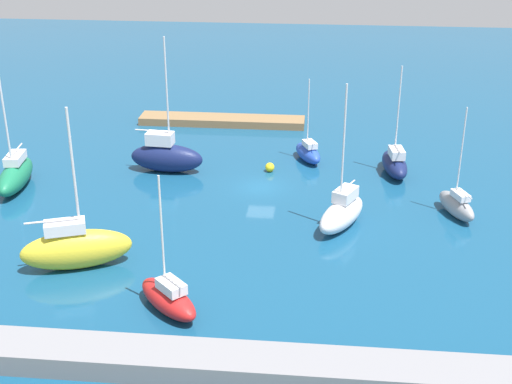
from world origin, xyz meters
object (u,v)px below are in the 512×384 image
Objects in this scene: sailboat_white_off_beacon at (342,212)px; sailboat_green_west_end at (15,174)px; sailboat_navy_outer_mooring at (166,156)px; sailboat_navy_center_basin at (395,163)px; sailboat_red_far_south at (168,298)px; sailboat_blue_near_pier at (308,152)px; pier_dock at (222,120)px; sailboat_yellow_by_breakwater at (76,248)px; sailboat_gray_lone_north at (457,205)px; mooring_buoy_yellow at (270,167)px.

sailboat_white_off_beacon is 0.98× the size of sailboat_green_west_end.
sailboat_navy_outer_mooring reaches higher than sailboat_navy_center_basin.
sailboat_red_far_south is at bearing 139.45° from sailboat_navy_center_basin.
sailboat_blue_near_pier is 8.66m from sailboat_navy_center_basin.
pier_dock is 1.58× the size of sailboat_white_off_beacon.
sailboat_yellow_by_breakwater is 9.13m from sailboat_red_far_south.
sailboat_navy_center_basin reaches higher than pier_dock.
sailboat_blue_near_pier is at bearing 65.06° from sailboat_navy_center_basin.
sailboat_white_off_beacon is (-16.51, 10.22, -0.28)m from sailboat_navy_outer_mooring.
sailboat_white_off_beacon is at bearing 73.32° from sailboat_green_west_end.
sailboat_navy_outer_mooring is 14.01m from sailboat_blue_near_pier.
sailboat_red_far_south is at bearing 107.28° from sailboat_gray_lone_north.
pier_dock is 1.46× the size of sailboat_navy_outer_mooring.
sailboat_white_off_beacon is 13.00m from mooring_buoy_yellow.
sailboat_blue_near_pier is 27.72m from sailboat_green_west_end.
sailboat_navy_center_basin is at bearing 19.42° from sailboat_yellow_by_breakwater.
sailboat_yellow_by_breakwater reaches higher than sailboat_blue_near_pier.
sailboat_green_west_end is at bearing 66.22° from sailboat_gray_lone_north.
sailboat_gray_lone_north reaches higher than pier_dock.
sailboat_blue_near_pier is (-10.15, 10.55, 0.47)m from pier_dock.
mooring_buoy_yellow is at bearing 42.66° from sailboat_gray_lone_north.
sailboat_navy_outer_mooring is (3.24, 14.65, 1.13)m from pier_dock.
sailboat_navy_center_basin is (-34.38, -6.63, -0.18)m from sailboat_green_west_end.
pier_dock is 15.25m from mooring_buoy_yellow.
sailboat_yellow_by_breakwater reaches higher than mooring_buoy_yellow.
sailboat_navy_outer_mooring is at bearing 105.20° from sailboat_green_west_end.
sailboat_blue_near_pier is at bearing 27.43° from sailboat_gray_lone_north.
pier_dock is 21.28× the size of mooring_buoy_yellow.
mooring_buoy_yellow is at bearing 115.63° from pier_dock.
sailboat_white_off_beacon is at bearing 167.93° from sailboat_blue_near_pier.
sailboat_navy_outer_mooring is 1.08× the size of sailboat_yellow_by_breakwater.
sailboat_yellow_by_breakwater reaches higher than sailboat_red_far_south.
sailboat_white_off_beacon is 29.69m from sailboat_green_west_end.
sailboat_navy_center_basin is 11.69× the size of mooring_buoy_yellow.
sailboat_green_west_end reaches higher than sailboat_gray_lone_north.
sailboat_navy_outer_mooring is 24.03m from sailboat_red_far_south.
sailboat_blue_near_pier is (3.13, -14.32, -0.38)m from sailboat_white_off_beacon.
sailboat_white_off_beacon is at bearing 118.09° from pier_dock.
sailboat_navy_outer_mooring reaches higher than sailboat_blue_near_pier.
sailboat_navy_center_basin is (-18.40, 13.19, 0.68)m from pier_dock.
sailboat_white_off_beacon reaches higher than mooring_buoy_yellow.
sailboat_gray_lone_north is 30.68m from sailboat_yellow_by_breakwater.
mooring_buoy_yellow is (16.18, -8.08, -0.53)m from sailboat_gray_lone_north.
sailboat_green_west_end is at bearing 15.03° from mooring_buoy_yellow.
pier_dock is at bearing -64.37° from mooring_buoy_yellow.
mooring_buoy_yellow is (-4.58, -24.34, -0.54)m from sailboat_red_far_south.
sailboat_red_far_south is at bearing 37.69° from sailboat_green_west_end.
sailboat_green_west_end is (12.74, 5.16, -0.28)m from sailboat_navy_outer_mooring.
sailboat_gray_lone_north is at bearing -11.11° from sailboat_navy_outer_mooring.
sailboat_yellow_by_breakwater is at bearing 122.56° from sailboat_navy_center_basin.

